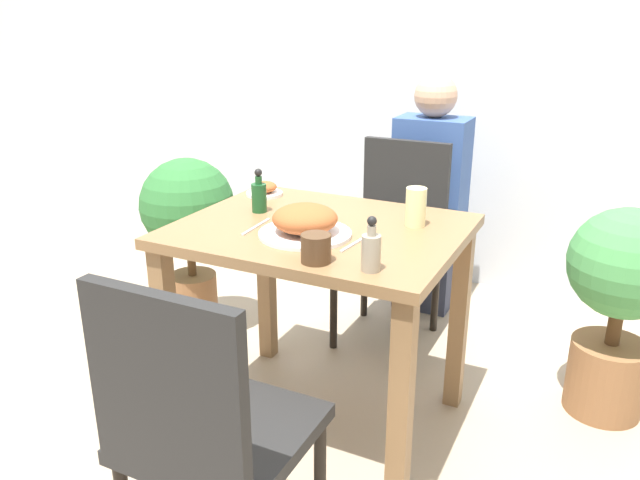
{
  "coord_description": "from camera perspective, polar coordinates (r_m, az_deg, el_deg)",
  "views": [
    {
      "loc": [
        0.87,
        -1.76,
        1.42
      ],
      "look_at": [
        0.0,
        0.0,
        0.71
      ],
      "focal_mm": 35.0,
      "sensor_mm": 36.0,
      "label": 1
    }
  ],
  "objects": [
    {
      "name": "wall_back",
      "position": [
        3.42,
        12.1,
        17.4
      ],
      "size": [
        8.0,
        0.05,
        2.6
      ],
      "color": "silver",
      "rests_on": "ground_plane"
    },
    {
      "name": "chair_far",
      "position": [
        2.83,
        6.84,
        0.88
      ],
      "size": [
        0.42,
        0.42,
        0.9
      ],
      "color": "black",
      "rests_on": "ground_plane"
    },
    {
      "name": "condiment_bottle",
      "position": [
        1.7,
        4.7,
        -0.94
      ],
      "size": [
        0.05,
        0.05,
        0.16
      ],
      "color": "gray",
      "rests_on": "dining_table"
    },
    {
      "name": "potted_plant_right",
      "position": [
        2.48,
        25.76,
        -4.52
      ],
      "size": [
        0.4,
        0.4,
        0.8
      ],
      "color": "brown",
      "rests_on": "ground_plane"
    },
    {
      "name": "fork_utensil",
      "position": [
        2.07,
        -5.86,
        1.23
      ],
      "size": [
        0.02,
        0.18,
        0.0
      ],
      "rotation": [
        0.0,
        0.0,
        1.62
      ],
      "color": "silver",
      "rests_on": "dining_table"
    },
    {
      "name": "juice_glass",
      "position": [
        2.08,
        8.75,
        3.0
      ],
      "size": [
        0.07,
        0.07,
        0.13
      ],
      "color": "beige",
      "rests_on": "dining_table"
    },
    {
      "name": "spoon_utensil",
      "position": [
        1.91,
        3.26,
        -0.28
      ],
      "size": [
        0.03,
        0.17,
        0.0
      ],
      "rotation": [
        0.0,
        0.0,
        1.46
      ],
      "color": "silver",
      "rests_on": "dining_table"
    },
    {
      "name": "side_plate",
      "position": [
        2.44,
        -5.13,
        4.63
      ],
      "size": [
        0.14,
        0.14,
        0.05
      ],
      "color": "white",
      "rests_on": "dining_table"
    },
    {
      "name": "food_plate",
      "position": [
        1.97,
        -1.49,
        1.69
      ],
      "size": [
        0.3,
        0.3,
        0.1
      ],
      "color": "white",
      "rests_on": "dining_table"
    },
    {
      "name": "drink_cup",
      "position": [
        1.76,
        -0.37,
        -0.76
      ],
      "size": [
        0.09,
        0.09,
        0.08
      ],
      "color": "#4C331E",
      "rests_on": "dining_table"
    },
    {
      "name": "sauce_bottle",
      "position": [
        2.22,
        -5.6,
        4.07
      ],
      "size": [
        0.05,
        0.05,
        0.16
      ],
      "color": "#194C23",
      "rests_on": "dining_table"
    },
    {
      "name": "chair_near",
      "position": [
        1.55,
        -10.67,
        -16.41
      ],
      "size": [
        0.42,
        0.42,
        0.9
      ],
      "rotation": [
        0.0,
        0.0,
        3.14
      ],
      "color": "black",
      "rests_on": "ground_plane"
    },
    {
      "name": "person_figure",
      "position": [
        3.11,
        9.98,
        3.87
      ],
      "size": [
        0.34,
        0.22,
        1.17
      ],
      "color": "#2D3347",
      "rests_on": "ground_plane"
    },
    {
      "name": "ground_plane",
      "position": [
        2.42,
        0.0,
        -16.0
      ],
      "size": [
        16.0,
        16.0,
        0.0
      ],
      "primitive_type": "plane",
      "color": "tan"
    },
    {
      "name": "potted_plant_left",
      "position": [
        2.86,
        -11.93,
        1.69
      ],
      "size": [
        0.42,
        0.42,
        0.84
      ],
      "color": "brown",
      "rests_on": "ground_plane"
    },
    {
      "name": "dining_table",
      "position": [
        2.12,
        0.0,
        -2.03
      ],
      "size": [
        0.93,
        0.75,
        0.76
      ],
      "color": "olive",
      "rests_on": "ground_plane"
    }
  ]
}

